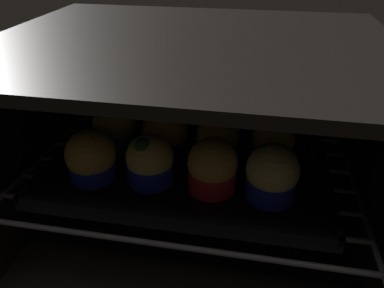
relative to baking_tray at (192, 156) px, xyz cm
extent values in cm
cube|color=black|center=(0.00, -1.15, -15.42)|extent=(59.00, 47.00, 1.50)
cube|color=black|center=(0.00, -1.15, 20.08)|extent=(59.00, 47.00, 1.50)
cube|color=black|center=(0.00, 21.60, 2.33)|extent=(59.00, 1.50, 34.00)
cube|color=black|center=(-28.75, -1.15, 2.33)|extent=(1.50, 47.00, 34.00)
cube|color=black|center=(28.75, -1.15, 2.33)|extent=(1.50, 47.00, 34.00)
cylinder|color=#4C494C|center=(0.00, -20.15, -1.07)|extent=(54.00, 0.80, 0.80)
cylinder|color=#4C494C|center=(0.00, -14.72, -1.07)|extent=(54.00, 0.80, 0.80)
cylinder|color=#4C494C|center=(0.00, -9.30, -1.07)|extent=(54.00, 0.80, 0.80)
cylinder|color=#4C494C|center=(0.00, -3.87, -1.07)|extent=(54.00, 0.80, 0.80)
cylinder|color=#4C494C|center=(0.00, 1.56, -1.07)|extent=(54.00, 0.80, 0.80)
cylinder|color=#4C494C|center=(0.00, 6.99, -1.07)|extent=(54.00, 0.80, 0.80)
cylinder|color=#4C494C|center=(0.00, 12.42, -1.07)|extent=(54.00, 0.80, 0.80)
cylinder|color=#4C494C|center=(0.00, 17.85, -1.07)|extent=(54.00, 0.80, 0.80)
cylinder|color=#4C494C|center=(-27.00, -1.15, -1.07)|extent=(0.80, 42.00, 0.80)
cylinder|color=#4C494C|center=(27.00, -1.15, -1.07)|extent=(0.80, 42.00, 0.80)
cube|color=black|center=(0.00, 0.00, -0.07)|extent=(45.12, 35.98, 1.20)
cube|color=black|center=(0.00, -17.59, 1.03)|extent=(45.12, 0.80, 1.00)
cube|color=black|center=(0.00, 17.59, 1.03)|extent=(45.12, 0.80, 1.00)
cube|color=black|center=(-22.16, 0.00, 1.03)|extent=(0.80, 35.98, 1.00)
cube|color=black|center=(22.16, 0.00, 1.03)|extent=(0.80, 35.98, 1.00)
cylinder|color=#1928B7|center=(-14.00, -9.52, 2.19)|extent=(7.13, 7.13, 3.32)
sphere|color=gold|center=(-14.00, -9.52, 4.74)|extent=(7.81, 7.81, 7.81)
sphere|color=#19511E|center=(-13.12, -10.10, 7.44)|extent=(2.00, 2.00, 2.00)
cylinder|color=#1928B7|center=(-4.83, -8.76, 2.19)|extent=(7.13, 7.13, 3.32)
sphere|color=#DBBC60|center=(-4.83, -8.76, 4.71)|extent=(7.28, 7.28, 7.28)
sphere|color=#19511E|center=(-5.36, -10.06, 7.35)|extent=(2.47, 2.47, 2.47)
cylinder|color=red|center=(4.74, -9.00, 2.19)|extent=(7.13, 7.13, 3.32)
sphere|color=gold|center=(4.74, -9.00, 5.14)|extent=(7.39, 7.39, 7.39)
sphere|color=#1E6023|center=(5.05, -7.85, 7.30)|extent=(2.09, 2.09, 2.09)
cylinder|color=#1928B7|center=(13.33, -9.43, 2.19)|extent=(7.13, 7.13, 3.32)
sphere|color=#E0CC7A|center=(13.33, -9.43, 5.23)|extent=(7.57, 7.57, 7.57)
sphere|color=#28702D|center=(12.20, -8.97, 7.57)|extent=(2.59, 2.59, 2.59)
cylinder|color=#0C8C84|center=(-13.88, 0.39, 2.19)|extent=(7.13, 7.13, 3.32)
sphere|color=gold|center=(-13.88, 0.39, 5.23)|extent=(7.72, 7.72, 7.72)
sphere|color=#1E6023|center=(-12.92, 0.27, 7.68)|extent=(2.16, 2.16, 2.16)
cylinder|color=#1928B7|center=(-4.61, 0.09, 2.19)|extent=(7.13, 7.13, 3.32)
sphere|color=gold|center=(-4.61, 0.09, 4.84)|extent=(7.79, 7.79, 7.79)
sphere|color=#19511E|center=(-5.15, -0.04, 7.58)|extent=(1.67, 1.67, 1.67)
cylinder|color=#7A238C|center=(4.41, -0.27, 2.19)|extent=(7.13, 7.13, 3.32)
sphere|color=gold|center=(4.41, -0.27, 4.70)|extent=(7.28, 7.28, 7.28)
sphere|color=#19511E|center=(3.98, 0.48, 7.38)|extent=(2.22, 2.22, 2.22)
cylinder|color=#0C8C84|center=(13.42, -0.30, 2.19)|extent=(7.13, 7.13, 3.32)
sphere|color=gold|center=(13.42, -0.30, 5.20)|extent=(6.88, 6.88, 6.88)
sphere|color=#1E6023|center=(13.09, 0.54, 7.98)|extent=(2.48, 2.48, 2.48)
cylinder|color=silver|center=(-13.87, 9.31, 2.19)|extent=(7.13, 7.13, 3.32)
sphere|color=#DBBC60|center=(-13.87, 9.31, 4.99)|extent=(7.48, 7.48, 7.48)
cylinder|color=#1928B7|center=(-4.26, 8.91, 2.19)|extent=(7.13, 7.13, 3.32)
sphere|color=#E0CC7A|center=(-4.26, 8.91, 4.63)|extent=(7.30, 7.30, 7.30)
sphere|color=#28702D|center=(-5.52, 9.76, 7.20)|extent=(2.33, 2.33, 2.33)
cylinder|color=silver|center=(4.17, 9.23, 2.19)|extent=(7.13, 7.13, 3.32)
sphere|color=gold|center=(4.17, 9.23, 4.98)|extent=(7.41, 7.41, 7.41)
sphere|color=#28702D|center=(4.10, 9.36, 7.51)|extent=(2.21, 2.21, 2.21)
cylinder|color=red|center=(13.70, 8.79, 2.19)|extent=(7.13, 7.13, 3.32)
sphere|color=#DBBC60|center=(13.70, 8.79, 4.85)|extent=(7.23, 7.23, 7.23)
sphere|color=#1E6023|center=(14.09, 8.06, 7.82)|extent=(2.05, 2.05, 2.05)
camera|label=1|loc=(10.02, -53.56, 34.61)|focal=34.43mm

